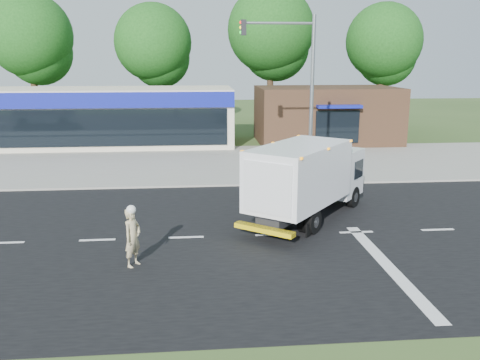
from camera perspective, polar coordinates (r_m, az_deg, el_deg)
The scene contains 11 objects.
ground at distance 17.86m, azimuth 3.66°, elevation -6.19°, with size 120.00×120.00×0.00m, color #385123.
road_asphalt at distance 17.86m, azimuth 3.66°, elevation -6.18°, with size 60.00×14.00×0.02m, color black.
sidewalk at distance 25.65m, azimuth 0.91°, elevation 0.08°, with size 60.00×2.40×0.12m, color gray.
parking_apron at distance 31.31m, azimuth -0.20°, elevation 2.44°, with size 60.00×9.00×0.02m, color gray.
lane_markings at distance 16.87m, azimuth 8.93°, elevation -7.47°, with size 55.20×7.00×0.01m.
ems_box_truck at distance 19.25m, azimuth 7.62°, elevation 0.52°, with size 5.82×6.58×2.99m.
emergency_worker at distance 15.30m, azimuth -11.98°, elevation -6.22°, with size 0.70×0.77×1.88m.
retail_strip_mall at distance 37.31m, azimuth -15.02°, elevation 6.88°, with size 18.00×6.20×4.00m.
brown_storefront at distance 38.05m, azimuth 9.66°, elevation 7.24°, with size 10.00×6.70×4.00m.
traffic_signal_pole at distance 24.75m, azimuth 6.62°, elevation 10.89°, with size 3.51×0.25×8.00m.
background_trees at distance 44.84m, azimuth -2.92°, elevation 15.21°, with size 36.77×7.39×12.10m.
Camera 1 is at (-2.62, -16.62, 6.00)m, focal length 38.00 mm.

